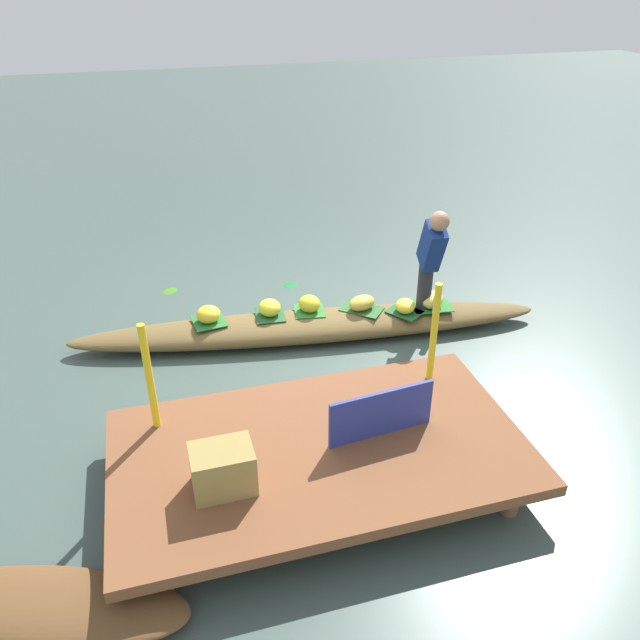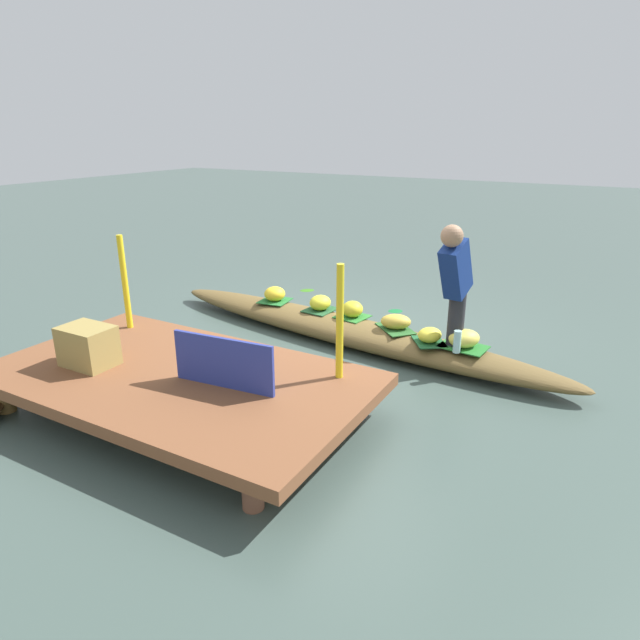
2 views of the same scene
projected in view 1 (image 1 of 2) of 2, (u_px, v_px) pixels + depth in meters
The scene contains 24 objects.
canal_water at pixel (310, 336), 6.90m from camera, with size 40.00×40.00×0.00m, color #41544D.
dock_platform at pixel (320, 451), 4.86m from camera, with size 3.20×1.80×0.35m.
vendor_boat at pixel (310, 326), 6.83m from camera, with size 5.16×0.62×0.26m, color brown.
moored_boat at pixel (42, 607), 3.93m from camera, with size 1.90×0.61×0.17m, color brown.
leaf_mat_0 at pixel (270, 314), 6.78m from camera, with size 0.37×0.31×0.01m, color #24562F.
banana_bunch_0 at pixel (270, 308), 6.74m from camera, with size 0.26×0.24×0.17m, color yellow.
leaf_mat_1 at pixel (309, 311), 6.85m from camera, with size 0.33×0.33×0.01m, color #2D782E.
banana_bunch_1 at pixel (309, 304), 6.81m from camera, with size 0.23×0.25×0.18m, color yellow.
leaf_mat_2 at pixel (431, 306), 6.94m from camera, with size 0.44×0.32×0.01m, color #26752B.
banana_bunch_2 at pixel (432, 299), 6.90m from camera, with size 0.31×0.24×0.17m, color #E5D054.
leaf_mat_3 at pixel (405, 312), 6.84m from camera, with size 0.35×0.28×0.01m, color #1E562D.
banana_bunch_3 at pixel (405, 306), 6.80m from camera, with size 0.25×0.22×0.15m, color yellow.
leaf_mat_4 at pixel (209, 321), 6.66m from camera, with size 0.35×0.33×0.01m, color #256F30.
banana_bunch_4 at pixel (208, 314), 6.61m from camera, with size 0.25×0.26×0.18m, color yellow.
leaf_mat_5 at pixel (362, 309), 6.89m from camera, with size 0.44×0.28×0.01m, color #2A6029.
banana_bunch_5 at pixel (362, 303), 6.85m from camera, with size 0.32×0.22×0.16m, color gold.
vendor_person at pixel (431, 254), 6.50m from camera, with size 0.24×0.49×1.22m.
water_bottle at pixel (436, 305), 6.76m from camera, with size 0.07×0.07×0.22m, color #AADADD.
market_banner at pixel (381, 414), 4.85m from camera, with size 0.88×0.03×0.41m, color navy.
railing_post_west at pixel (434, 333), 5.38m from camera, with size 0.06×0.06×0.95m, color yellow.
railing_post_east at pixel (149, 377), 4.81m from camera, with size 0.06×0.06×0.95m, color yellow.
produce_crate at pixel (223, 469), 4.37m from camera, with size 0.44×0.32×0.34m, color #9D8546.
drifting_plant_0 at pixel (290, 285), 7.96m from camera, with size 0.17×0.19×0.01m, color #186C33.
drifting_plant_1 at pixel (170, 291), 7.82m from camera, with size 0.21×0.16×0.01m, color #3A7B1D.
Camera 1 is at (1.50, 5.67, 3.63)m, focal length 34.95 mm.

